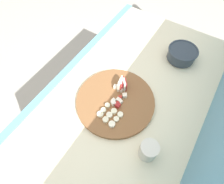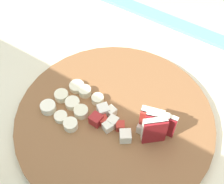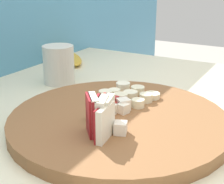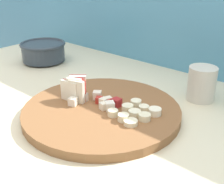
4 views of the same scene
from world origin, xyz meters
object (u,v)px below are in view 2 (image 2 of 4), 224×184
(apple_dice_pile, at_px, (119,122))
(apple_wedge_fan, at_px, (155,125))
(cutting_board, at_px, (115,121))
(banana_slice_rows, at_px, (72,104))

(apple_dice_pile, bearing_deg, apple_wedge_fan, -162.42)
(cutting_board, height_order, apple_dice_pile, apple_dice_pile)
(cutting_board, xyz_separation_m, apple_dice_pile, (-0.01, 0.01, 0.02))
(apple_wedge_fan, xyz_separation_m, apple_dice_pile, (0.06, 0.02, -0.02))
(apple_wedge_fan, height_order, banana_slice_rows, apple_wedge_fan)
(apple_wedge_fan, bearing_deg, cutting_board, 8.64)
(apple_dice_pile, xyz_separation_m, banana_slice_rows, (0.10, 0.01, -0.00))
(cutting_board, bearing_deg, apple_wedge_fan, -171.36)
(apple_wedge_fan, distance_m, banana_slice_rows, 0.16)
(apple_dice_pile, bearing_deg, banana_slice_rows, 7.61)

